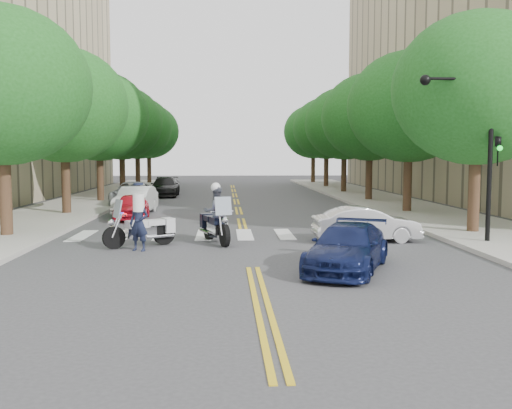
{
  "coord_description": "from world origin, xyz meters",
  "views": [
    {
      "loc": [
        -0.75,
        -15.32,
        3.08
      ],
      "look_at": [
        0.36,
        5.01,
        1.3
      ],
      "focal_mm": 40.0,
      "sensor_mm": 36.0,
      "label": 1
    }
  ],
  "objects": [
    {
      "name": "tree_l_1",
      "position": [
        -8.8,
        14.0,
        5.55
      ],
      "size": [
        6.4,
        6.4,
        8.45
      ],
      "color": "#382316",
      "rests_on": "ground"
    },
    {
      "name": "parked_car_c",
      "position": [
        -6.3,
        19.5,
        0.72
      ],
      "size": [
        2.54,
        5.26,
        1.44
      ],
      "primitive_type": "imported",
      "rotation": [
        0.0,
        0.0,
        0.03
      ],
      "color": "#AEAFB6",
      "rests_on": "ground"
    },
    {
      "name": "officer_standing",
      "position": [
        -3.51,
        2.97,
        0.88
      ],
      "size": [
        0.75,
        0.62,
        1.76
      ],
      "primitive_type": "imported",
      "rotation": [
        0.0,
        0.0,
        -0.37
      ],
      "color": "#151B31",
      "rests_on": "ground"
    },
    {
      "name": "parked_car_a",
      "position": [
        -5.2,
        12.04,
        0.62
      ],
      "size": [
        1.61,
        3.69,
        1.24
      ],
      "primitive_type": "imported",
      "rotation": [
        0.0,
        0.0,
        0.04
      ],
      "color": "red",
      "rests_on": "ground"
    },
    {
      "name": "parked_car_d",
      "position": [
        -5.2,
        27.2,
        0.71
      ],
      "size": [
        2.03,
        4.9,
        1.41
      ],
      "primitive_type": "imported",
      "rotation": [
        0.0,
        0.0,
        0.01
      ],
      "color": "black",
      "rests_on": "ground"
    },
    {
      "name": "parked_car_b",
      "position": [
        -5.39,
        14.5,
        0.72
      ],
      "size": [
        1.86,
        4.45,
        1.43
      ],
      "primitive_type": "imported",
      "rotation": [
        0.0,
        0.0,
        -0.08
      ],
      "color": "silver",
      "rests_on": "ground"
    },
    {
      "name": "tree_r_4",
      "position": [
        8.8,
        38.0,
        5.55
      ],
      "size": [
        6.4,
        6.4,
        8.45
      ],
      "color": "#382316",
      "rests_on": "ground"
    },
    {
      "name": "motorcycle_police",
      "position": [
        -1.09,
        4.56,
        0.94
      ],
      "size": [
        1.17,
        2.52,
        2.12
      ],
      "rotation": [
        0.0,
        0.0,
        3.46
      ],
      "color": "black",
      "rests_on": "ground"
    },
    {
      "name": "tree_r_3",
      "position": [
        8.8,
        30.0,
        5.55
      ],
      "size": [
        6.4,
        6.4,
        8.45
      ],
      "color": "#382316",
      "rests_on": "ground"
    },
    {
      "name": "sidewalk_right",
      "position": [
        9.5,
        22.0,
        0.07
      ],
      "size": [
        5.0,
        60.0,
        0.15
      ],
      "primitive_type": "cube",
      "color": "#9E9991",
      "rests_on": "ground"
    },
    {
      "name": "tree_r_0",
      "position": [
        8.8,
        6.0,
        5.55
      ],
      "size": [
        6.4,
        6.4,
        8.45
      ],
      "color": "#382316",
      "rests_on": "ground"
    },
    {
      "name": "motorcycle_parked",
      "position": [
        -3.43,
        3.91,
        0.56
      ],
      "size": [
        2.3,
        1.49,
        1.62
      ],
      "rotation": [
        0.0,
        0.0,
        2.09
      ],
      "color": "black",
      "rests_on": "ground"
    },
    {
      "name": "parked_car_e",
      "position": [
        -5.3,
        33.17,
        0.6
      ],
      "size": [
        1.68,
        3.62,
        1.2
      ],
      "primitive_type": "imported",
      "rotation": [
        0.0,
        0.0,
        0.07
      ],
      "color": "#959499",
      "rests_on": "ground"
    },
    {
      "name": "tree_l_5",
      "position": [
        -8.8,
        46.0,
        5.55
      ],
      "size": [
        6.4,
        6.4,
        8.45
      ],
      "color": "#382316",
      "rests_on": "ground"
    },
    {
      "name": "tree_l_2",
      "position": [
        -8.8,
        22.0,
        5.55
      ],
      "size": [
        6.4,
        6.4,
        8.45
      ],
      "color": "#382316",
      "rests_on": "ground"
    },
    {
      "name": "tree_r_1",
      "position": [
        8.8,
        14.0,
        5.55
      ],
      "size": [
        6.4,
        6.4,
        8.45
      ],
      "color": "#382316",
      "rests_on": "ground"
    },
    {
      "name": "ground",
      "position": [
        0.0,
        0.0,
        0.0
      ],
      "size": [
        140.0,
        140.0,
        0.0
      ],
      "primitive_type": "plane",
      "color": "#38383A",
      "rests_on": "ground"
    },
    {
      "name": "tree_r_2",
      "position": [
        8.8,
        22.0,
        5.55
      ],
      "size": [
        6.4,
        6.4,
        8.45
      ],
      "color": "#382316",
      "rests_on": "ground"
    },
    {
      "name": "sidewalk_left",
      "position": [
        -9.5,
        22.0,
        0.07
      ],
      "size": [
        5.0,
        60.0,
        0.15
      ],
      "primitive_type": "cube",
      "color": "#9E9991",
      "rests_on": "ground"
    },
    {
      "name": "tree_l_4",
      "position": [
        -8.8,
        38.0,
        5.55
      ],
      "size": [
        6.4,
        6.4,
        8.45
      ],
      "color": "#382316",
      "rests_on": "ground"
    },
    {
      "name": "convertible",
      "position": [
        4.25,
        4.5,
        0.62
      ],
      "size": [
        3.82,
        1.48,
        1.24
      ],
      "primitive_type": "imported",
      "rotation": [
        0.0,
        0.0,
        1.62
      ],
      "color": "silver",
      "rests_on": "ground"
    },
    {
      "name": "tree_r_5",
      "position": [
        8.8,
        46.0,
        5.55
      ],
      "size": [
        6.4,
        6.4,
        8.45
      ],
      "color": "#382316",
      "rests_on": "ground"
    },
    {
      "name": "tree_l_0",
      "position": [
        -8.8,
        6.0,
        5.55
      ],
      "size": [
        6.4,
        6.4,
        8.45
      ],
      "color": "#382316",
      "rests_on": "ground"
    },
    {
      "name": "traffic_signal_pole",
      "position": [
        7.72,
        3.5,
        3.72
      ],
      "size": [
        2.82,
        0.42,
        6.0
      ],
      "color": "black",
      "rests_on": "ground"
    },
    {
      "name": "sedan_blue",
      "position": [
        2.5,
        -0.5,
        0.62
      ],
      "size": [
        3.3,
        4.59,
        1.23
      ],
      "primitive_type": "imported",
      "rotation": [
        0.0,
        0.0,
        -0.42
      ],
      "color": "#0F1741",
      "rests_on": "ground"
    },
    {
      "name": "tree_l_3",
      "position": [
        -8.8,
        30.0,
        5.55
      ],
      "size": [
        6.4,
        6.4,
        8.45
      ],
      "color": "#382316",
      "rests_on": "ground"
    }
  ]
}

